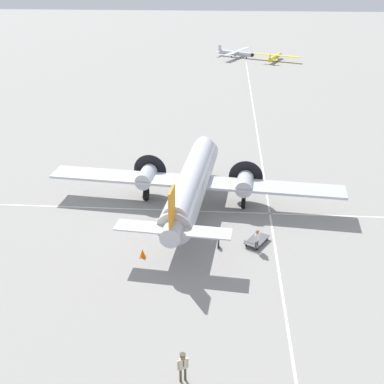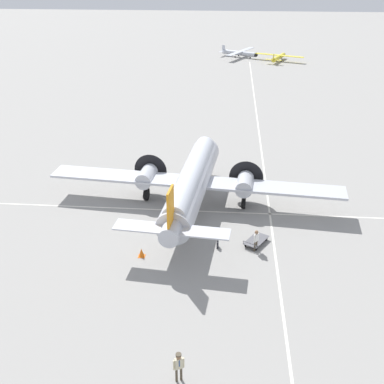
# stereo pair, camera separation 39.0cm
# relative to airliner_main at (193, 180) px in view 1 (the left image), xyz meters

# --- Properties ---
(ground_plane) EXTENTS (300.00, 300.00, 0.00)m
(ground_plane) POSITION_rel_airliner_main_xyz_m (0.41, -0.04, -2.46)
(ground_plane) COLOR gray
(apron_line_eastwest) EXTENTS (120.00, 0.16, 0.01)m
(apron_line_eastwest) POSITION_rel_airliner_main_xyz_m (0.41, 6.27, -2.46)
(apron_line_eastwest) COLOR silver
(apron_line_eastwest) RESTS_ON ground_plane
(apron_line_northsouth) EXTENTS (0.16, 120.00, 0.01)m
(apron_line_northsouth) POSITION_rel_airliner_main_xyz_m (0.64, -0.04, -2.46)
(apron_line_northsouth) COLOR silver
(apron_line_northsouth) RESTS_ON ground_plane
(airliner_main) EXTENTS (16.98, 24.28, 5.60)m
(airliner_main) POSITION_rel_airliner_main_xyz_m (0.00, 0.00, 0.00)
(airliner_main) COLOR silver
(airliner_main) RESTS_ON ground_plane
(crew_foreground) EXTENTS (0.39, 0.54, 1.74)m
(crew_foreground) POSITION_rel_airliner_main_xyz_m (17.94, 0.72, -1.37)
(crew_foreground) COLOR #473D2D
(crew_foreground) RESTS_ON ground_plane
(passenger_boarding) EXTENTS (0.46, 0.38, 1.63)m
(passenger_boarding) POSITION_rel_airliner_main_xyz_m (6.05, 4.90, -1.46)
(passenger_boarding) COLOR #473D2D
(passenger_boarding) RESTS_ON ground_plane
(suitcase_near_door) EXTENTS (0.38, 0.13, 0.56)m
(suitcase_near_door) POSITION_rel_airliner_main_xyz_m (5.89, 2.23, -2.20)
(suitcase_near_door) COLOR #232328
(suitcase_near_door) RESTS_ON ground_plane
(baggage_cart) EXTENTS (2.30, 1.96, 0.56)m
(baggage_cart) POSITION_rel_airliner_main_xyz_m (5.17, 4.98, -2.19)
(baggage_cart) COLOR #56565B
(baggage_cart) RESTS_ON ground_plane
(light_aircraft_distant) EXTENTS (10.04, 7.85, 2.05)m
(light_aircraft_distant) POSITION_rel_airliner_main_xyz_m (-63.98, 4.42, -1.62)
(light_aircraft_distant) COLOR #B7BCC6
(light_aircraft_distant) RESTS_ON ground_plane
(light_aircraft_taxiing) EXTENTS (7.15, 9.24, 1.87)m
(light_aircraft_taxiing) POSITION_rel_airliner_main_xyz_m (-60.70, 11.87, -1.67)
(light_aircraft_taxiing) COLOR yellow
(light_aircraft_taxiing) RESTS_ON ground_plane
(traffic_cone) EXTENTS (0.47, 0.47, 0.62)m
(traffic_cone) POSITION_rel_airliner_main_xyz_m (7.42, -2.98, -2.17)
(traffic_cone) COLOR orange
(traffic_cone) RESTS_ON ground_plane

